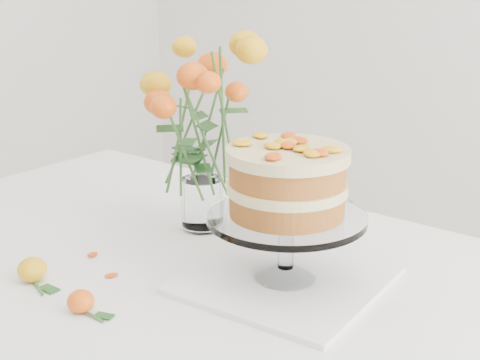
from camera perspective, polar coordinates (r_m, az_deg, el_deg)
name	(u,v)px	position (r m, az deg, el deg)	size (l,w,h in m)	color
table	(173,292)	(1.38, -5.74, -9.46)	(1.43, 0.93, 0.76)	tan
napkin	(285,280)	(1.22, 3.87, -8.51)	(0.33, 0.33, 0.01)	white
cake_stand	(287,189)	(1.16, 4.05, -0.74)	(0.28, 0.28, 0.25)	white
rose_vase	(200,108)	(1.38, -3.40, 6.14)	(0.33, 0.33, 0.46)	white
loose_rose_near	(32,270)	(1.28, -17.31, -7.33)	(0.09, 0.06, 0.05)	yellow
loose_rose_far	(81,301)	(1.15, -13.42, -10.05)	(0.08, 0.05, 0.04)	#E23C0B
stray_petal_a	(93,255)	(1.36, -12.47, -6.24)	(0.03, 0.02, 0.00)	#F1A40F
stray_petal_b	(111,275)	(1.27, -10.93, -8.01)	(0.03, 0.02, 0.00)	#F1A40F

